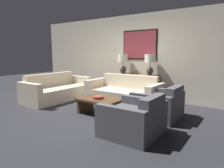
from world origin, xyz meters
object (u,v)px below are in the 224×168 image
table_lamp_left (123,61)px  armchair_near_camera (134,120)px  couch_by_back_wall (124,94)px  console_table (136,87)px  table_lamp_right (150,62)px  coffee_table (100,103)px  armchair_near_back_wall (159,106)px  couch_by_side (57,91)px  decorative_bowl (98,97)px

table_lamp_left → armchair_near_camera: size_ratio=0.62×
couch_by_back_wall → console_table: bearing=90.0°
table_lamp_right → coffee_table: 2.16m
console_table → table_lamp_left: 0.92m
coffee_table → armchair_near_back_wall: armchair_near_back_wall is taller
table_lamp_left → armchair_near_camera: (1.78, -2.50, -0.91)m
console_table → armchair_near_camera: console_table is taller
table_lamp_right → armchair_near_back_wall: 1.82m
table_lamp_right → couch_by_side: 2.99m
table_lamp_left → armchair_near_camera: 3.20m
couch_by_back_wall → armchair_near_camera: bearing=-53.9°
coffee_table → table_lamp_left: bearing=105.6°
table_lamp_right → table_lamp_left: bearing=180.0°
table_lamp_left → decorative_bowl: 2.16m
armchair_near_back_wall → table_lamp_right: bearing=122.2°
armchair_near_camera → coffee_table: bearing=154.8°
table_lamp_left → decorative_bowl: table_lamp_left is taller
couch_by_back_wall → armchair_near_back_wall: (1.31, -0.62, -0.01)m
console_table → couch_by_back_wall: bearing=-90.0°
couch_by_side → table_lamp_right: bearing=31.1°
console_table → couch_by_back_wall: 0.72m
console_table → table_lamp_left: bearing=180.0°
console_table → couch_by_side: 2.46m
coffee_table → armchair_near_back_wall: bearing=25.2°
table_lamp_left → armchair_near_back_wall: (1.78, -1.33, -0.91)m
couch_by_side → armchair_near_back_wall: bearing=2.5°
table_lamp_left → coffee_table: table_lamp_left is taller
table_lamp_right → decorative_bowl: table_lamp_right is taller
table_lamp_left → couch_by_back_wall: bearing=-56.4°
table_lamp_right → armchair_near_back_wall: bearing=-57.8°
table_lamp_right → armchair_near_back_wall: size_ratio=0.62×
table_lamp_right → armchair_near_camera: table_lamp_right is taller
console_table → armchair_near_camera: 2.83m
console_table → table_lamp_right: table_lamp_right is taller
couch_by_side → couch_by_back_wall: bearing=21.1°
couch_by_side → armchair_near_back_wall: (3.28, 0.14, -0.01)m
table_lamp_right → decorative_bowl: (-0.43, -1.95, -0.77)m
console_table → decorative_bowl: 1.95m
decorative_bowl → armchair_near_back_wall: armchair_near_back_wall is taller
decorative_bowl → armchair_near_back_wall: bearing=26.0°
table_lamp_right → couch_by_back_wall: bearing=-123.6°
table_lamp_left → coffee_table: 2.19m
table_lamp_right → armchair_near_camera: (0.84, -2.50, -0.91)m
table_lamp_left → armchair_near_back_wall: 2.40m
table_lamp_left → couch_by_side: size_ratio=0.29×
couch_by_side → decorative_bowl: 2.07m
couch_by_back_wall → decorative_bowl: couch_by_back_wall is taller
couch_by_back_wall → armchair_near_camera: 2.22m
coffee_table → decorative_bowl: (-0.02, -0.03, 0.13)m
couch_by_back_wall → couch_by_side: same height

